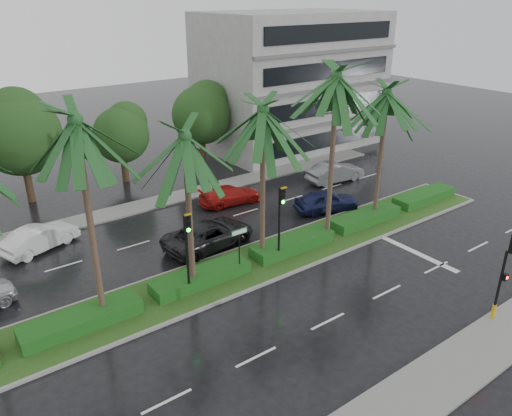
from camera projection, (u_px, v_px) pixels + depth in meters
ground at (261, 275)px, 26.00m from camera, size 120.00×120.00×0.00m
near_sidewalk at (426, 389)px, 18.45m from camera, size 40.00×2.40×0.12m
far_sidewalk at (158, 202)px, 34.83m from camera, size 40.00×2.00×0.12m
median at (250, 266)px, 26.70m from camera, size 36.00×4.00×0.15m
hedge at (250, 259)px, 26.56m from camera, size 35.20×1.40×0.60m
lane_markings at (310, 261)px, 27.33m from camera, size 34.00×13.06×0.01m
palm_row at (226, 123)px, 22.88m from camera, size 26.30×4.20×10.26m
signal_near at (505, 273)px, 21.34m from camera, size 0.34×0.45×4.36m
signal_median_left at (187, 242)px, 22.84m from camera, size 0.34×0.42×4.36m
signal_median_right at (281, 213)px, 25.84m from camera, size 0.34×0.42×4.36m
street_sign at (239, 240)px, 24.96m from camera, size 0.95×0.09×2.60m
bg_trees at (109, 121)px, 36.64m from camera, size 33.35×5.49×7.93m
building at (291, 81)px, 46.15m from camera, size 16.00×10.00×12.00m
car_white at (40, 238)px, 28.29m from camera, size 2.94×4.63×1.44m
car_darkgrey at (209, 235)px, 28.58m from camera, size 3.09×5.73×1.53m
car_red at (230, 195)px, 34.48m from camera, size 2.20×4.56×1.28m
car_blue at (326, 201)px, 33.29m from camera, size 2.93×4.62×1.47m
car_grey at (335, 172)px, 38.48m from camera, size 2.07×4.78×1.53m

